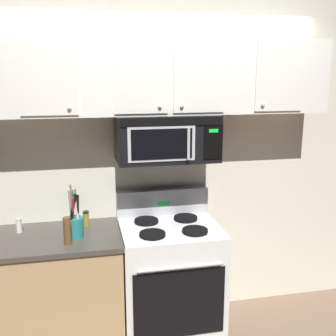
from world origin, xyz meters
TOP-DOWN VIEW (x-y plane):
  - back_wall at (0.00, 0.79)m, footprint 5.20×0.10m
  - stove_range at (0.00, 0.42)m, footprint 0.76×0.69m
  - over_range_microwave at (-0.00, 0.54)m, footprint 0.76×0.43m
  - upper_cabinets at (-0.00, 0.57)m, footprint 2.50×0.36m
  - counter_segment at (-0.84, 0.43)m, footprint 0.93×0.65m
  - utensil_crock_teal at (-0.71, 0.38)m, footprint 0.13×0.13m
  - salt_shaker at (-1.11, 0.55)m, footprint 0.04×0.04m
  - pepper_mill at (-0.75, 0.26)m, footprint 0.05×0.05m
  - spice_jar at (-0.62, 0.59)m, footprint 0.05×0.05m

SIDE VIEW (x-z plane):
  - counter_segment at x=-0.84m, z-range 0.00..0.90m
  - stove_range at x=0.00m, z-range -0.09..1.03m
  - salt_shaker at x=-1.11m, z-range 0.90..1.01m
  - spice_jar at x=-0.62m, z-range 0.90..1.02m
  - pepper_mill at x=-0.75m, z-range 0.90..1.09m
  - utensil_crock_teal at x=-0.71m, z-range 0.80..1.20m
  - back_wall at x=0.00m, z-range 0.00..2.70m
  - over_range_microwave at x=0.00m, z-range 1.40..1.75m
  - upper_cabinets at x=0.00m, z-range 1.75..2.30m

